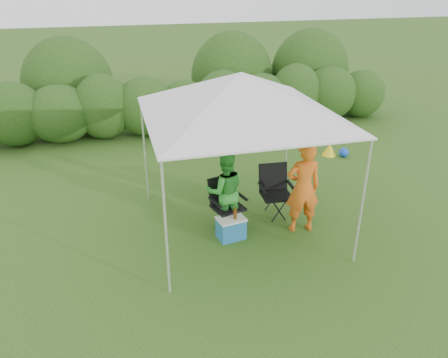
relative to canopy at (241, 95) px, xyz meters
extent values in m
plane|color=#39601E|center=(0.00, -0.50, -2.46)|extent=(70.00, 70.00, 0.00)
ellipsoid|color=#2B5019|center=(-4.55, 5.50, -1.60)|extent=(1.65, 1.40, 1.73)
cylinder|color=#382616|center=(-4.55, 5.50, -2.31)|extent=(0.12, 0.12, 0.30)
ellipsoid|color=#2B5019|center=(-3.41, 5.50, -1.67)|extent=(1.80, 1.53, 1.57)
cylinder|color=#382616|center=(-3.41, 5.50, -2.31)|extent=(0.12, 0.12, 0.30)
ellipsoid|color=#2B5019|center=(-2.27, 5.50, -1.56)|extent=(1.58, 1.34, 1.80)
cylinder|color=#382616|center=(-2.27, 5.50, -2.31)|extent=(0.12, 0.12, 0.30)
ellipsoid|color=#2B5019|center=(-1.14, 5.50, -1.64)|extent=(1.73, 1.47, 1.65)
cylinder|color=#382616|center=(-1.14, 5.50, -2.31)|extent=(0.12, 0.12, 0.30)
ellipsoid|color=#2B5019|center=(0.00, 5.50, -1.71)|extent=(1.50, 1.28, 1.50)
cylinder|color=#382616|center=(0.00, 5.50, -2.31)|extent=(0.12, 0.12, 0.30)
ellipsoid|color=#2B5019|center=(1.14, 5.50, -1.60)|extent=(1.65, 1.40, 1.73)
cylinder|color=#382616|center=(1.14, 5.50, -2.31)|extent=(0.12, 0.12, 0.30)
ellipsoid|color=#2B5019|center=(2.27, 5.50, -1.67)|extent=(1.80, 1.53, 1.57)
cylinder|color=#382616|center=(2.27, 5.50, -2.31)|extent=(0.12, 0.12, 0.30)
ellipsoid|color=#2B5019|center=(3.41, 5.50, -1.56)|extent=(1.57, 1.34, 1.80)
cylinder|color=#382616|center=(3.41, 5.50, -2.31)|extent=(0.12, 0.12, 0.30)
ellipsoid|color=#2B5019|center=(4.55, 5.50, -1.64)|extent=(1.72, 1.47, 1.65)
cylinder|color=#382616|center=(4.55, 5.50, -2.31)|extent=(0.12, 0.12, 0.30)
ellipsoid|color=#2B5019|center=(5.68, 5.50, -1.71)|extent=(1.50, 1.28, 1.50)
cylinder|color=#382616|center=(5.68, 5.50, -2.31)|extent=(0.12, 0.12, 0.30)
cylinder|color=silver|center=(-1.50, -1.50, -1.41)|extent=(0.04, 0.04, 2.10)
cylinder|color=silver|center=(1.50, -1.50, -1.41)|extent=(0.04, 0.04, 2.10)
cylinder|color=silver|center=(-1.50, 1.50, -1.41)|extent=(0.04, 0.04, 2.10)
cylinder|color=silver|center=(1.50, 1.50, -1.41)|extent=(0.04, 0.04, 2.10)
cube|color=white|center=(0.00, 0.00, -0.35)|extent=(3.10, 3.10, 0.03)
pyramid|color=white|center=(0.00, 0.00, 0.02)|extent=(3.10, 3.10, 0.70)
cube|color=black|center=(0.79, 0.21, -2.03)|extent=(0.57, 0.53, 0.05)
cube|color=black|center=(0.80, 0.44, -1.73)|extent=(0.55, 0.18, 0.52)
cube|color=black|center=(0.51, 0.23, -1.84)|extent=(0.08, 0.46, 0.03)
cube|color=black|center=(1.07, 0.19, -1.84)|extent=(0.08, 0.46, 0.03)
cylinder|color=black|center=(0.55, -0.01, -2.24)|extent=(0.02, 0.02, 0.44)
cylinder|color=black|center=(1.00, -0.04, -2.24)|extent=(0.02, 0.02, 0.44)
cylinder|color=black|center=(0.58, 0.45, -2.24)|extent=(0.02, 0.02, 0.44)
cylinder|color=black|center=(1.03, 0.42, -2.24)|extent=(0.02, 0.02, 0.44)
cube|color=black|center=(-0.21, 0.01, -2.05)|extent=(0.62, 0.60, 0.05)
cube|color=black|center=(-0.26, 0.22, -1.77)|extent=(0.53, 0.27, 0.49)
cube|color=black|center=(-0.46, -0.06, -1.87)|extent=(0.16, 0.43, 0.03)
cube|color=black|center=(0.05, 0.08, -1.87)|extent=(0.16, 0.43, 0.03)
cylinder|color=black|center=(-0.36, -0.26, -2.25)|extent=(0.02, 0.02, 0.42)
cylinder|color=black|center=(0.06, -0.14, -2.25)|extent=(0.02, 0.02, 0.42)
cylinder|color=black|center=(-0.47, 0.16, -2.25)|extent=(0.02, 0.02, 0.42)
cylinder|color=black|center=(-0.05, 0.28, -2.25)|extent=(0.02, 0.02, 0.42)
imported|color=orange|center=(1.04, -0.38, -1.62)|extent=(0.65, 0.46, 1.69)
imported|color=green|center=(-0.25, 0.06, -1.73)|extent=(0.76, 0.62, 1.46)
cube|color=#236AA4|center=(-0.24, -0.33, -2.28)|extent=(0.51, 0.40, 0.37)
cube|color=silver|center=(-0.24, -0.33, -2.08)|extent=(0.53, 0.43, 0.03)
cylinder|color=#592D0C|center=(-0.18, -0.37, -1.95)|extent=(0.06, 0.06, 0.23)
cone|color=yellow|center=(3.21, 2.73, -2.31)|extent=(0.36, 0.36, 0.30)
sphere|color=blue|center=(3.52, 2.53, -2.34)|extent=(0.24, 0.24, 0.24)
camera|label=1|loc=(-2.02, -6.60, 1.79)|focal=35.00mm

